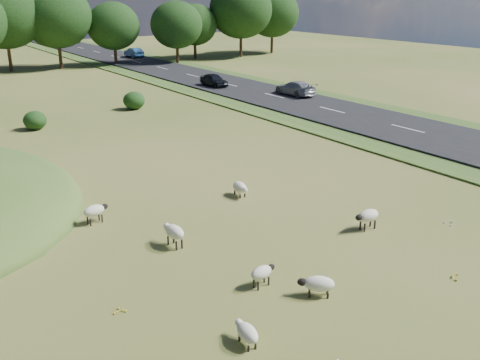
{
  "coord_description": "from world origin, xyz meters",
  "views": [
    {
      "loc": [
        -12.37,
        -16.69,
        9.97
      ],
      "look_at": [
        2.0,
        4.0,
        1.0
      ],
      "focal_mm": 40.0,
      "sensor_mm": 36.0,
      "label": 1
    }
  ],
  "objects_px": {
    "car_3": "(295,88)",
    "sheep_0": "(240,187)",
    "sheep_3": "(262,272)",
    "car_2": "(72,39)",
    "sheep_2": "(174,232)",
    "car_1": "(214,80)",
    "sheep_4": "(95,211)",
    "sheep_5": "(368,216)",
    "sheep_6": "(247,332)",
    "car_5": "(134,53)",
    "sheep_1": "(318,284)"
  },
  "relations": [
    {
      "from": "sheep_3",
      "to": "car_2",
      "type": "xyz_separation_m",
      "value": [
        24.1,
        93.53,
        0.43
      ]
    },
    {
      "from": "sheep_5",
      "to": "car_5",
      "type": "distance_m",
      "value": 65.74
    },
    {
      "from": "sheep_2",
      "to": "car_1",
      "type": "xyz_separation_m",
      "value": [
        21.37,
        30.92,
        0.25
      ]
    },
    {
      "from": "sheep_5",
      "to": "car_3",
      "type": "relative_size",
      "value": 0.27
    },
    {
      "from": "car_3",
      "to": "sheep_0",
      "type": "bearing_deg",
      "value": 43.77
    },
    {
      "from": "sheep_4",
      "to": "sheep_5",
      "type": "bearing_deg",
      "value": -48.53
    },
    {
      "from": "sheep_3",
      "to": "car_3",
      "type": "distance_m",
      "value": 35.89
    },
    {
      "from": "sheep_1",
      "to": "sheep_3",
      "type": "relative_size",
      "value": 1.11
    },
    {
      "from": "sheep_4",
      "to": "sheep_2",
      "type": "bearing_deg",
      "value": -76.56
    },
    {
      "from": "sheep_0",
      "to": "sheep_4",
      "type": "xyz_separation_m",
      "value": [
        -7.3,
        0.95,
        0.15
      ]
    },
    {
      "from": "sheep_3",
      "to": "car_2",
      "type": "distance_m",
      "value": 96.59
    },
    {
      "from": "sheep_3",
      "to": "sheep_0",
      "type": "bearing_deg",
      "value": 52.57
    },
    {
      "from": "sheep_4",
      "to": "car_5",
      "type": "xyz_separation_m",
      "value": [
        27.0,
        55.91,
        0.35
      ]
    },
    {
      "from": "car_2",
      "to": "car_5",
      "type": "xyz_separation_m",
      "value": [
        0.0,
        -28.95,
        -0.01
      ]
    },
    {
      "from": "sheep_1",
      "to": "sheep_2",
      "type": "distance_m",
      "value": 6.57
    },
    {
      "from": "sheep_4",
      "to": "sheep_0",
      "type": "bearing_deg",
      "value": -17.98
    },
    {
      "from": "sheep_5",
      "to": "sheep_0",
      "type": "bearing_deg",
      "value": -68.78
    },
    {
      "from": "sheep_3",
      "to": "sheep_6",
      "type": "relative_size",
      "value": 0.95
    },
    {
      "from": "sheep_2",
      "to": "car_5",
      "type": "height_order",
      "value": "car_5"
    },
    {
      "from": "sheep_3",
      "to": "sheep_6",
      "type": "xyz_separation_m",
      "value": [
        -2.37,
        -2.4,
        -0.13
      ]
    },
    {
      "from": "sheep_1",
      "to": "car_3",
      "type": "xyz_separation_m",
      "value": [
        22.92,
        28.19,
        0.46
      ]
    },
    {
      "from": "car_3",
      "to": "car_5",
      "type": "height_order",
      "value": "car_5"
    },
    {
      "from": "sheep_5",
      "to": "car_2",
      "type": "bearing_deg",
      "value": -98.73
    },
    {
      "from": "sheep_3",
      "to": "sheep_6",
      "type": "distance_m",
      "value": 3.38
    },
    {
      "from": "sheep_0",
      "to": "sheep_2",
      "type": "xyz_separation_m",
      "value": [
        -5.48,
        -3.15,
        0.19
      ]
    },
    {
      "from": "sheep_4",
      "to": "car_5",
      "type": "bearing_deg",
      "value": 53.66
    },
    {
      "from": "sheep_1",
      "to": "car_2",
      "type": "bearing_deg",
      "value": -63.51
    },
    {
      "from": "sheep_0",
      "to": "sheep_3",
      "type": "xyz_separation_m",
      "value": [
        -4.41,
        -7.72,
        0.08
      ]
    },
    {
      "from": "sheep_6",
      "to": "car_2",
      "type": "bearing_deg",
      "value": -9.27
    },
    {
      "from": "sheep_0",
      "to": "sheep_4",
      "type": "height_order",
      "value": "sheep_4"
    },
    {
      "from": "sheep_6",
      "to": "car_1",
      "type": "xyz_separation_m",
      "value": [
        22.68,
        37.88,
        0.49
      ]
    },
    {
      "from": "car_2",
      "to": "car_3",
      "type": "relative_size",
      "value": 1.06
    },
    {
      "from": "car_2",
      "to": "car_5",
      "type": "bearing_deg",
      "value": 90.0
    },
    {
      "from": "car_5",
      "to": "car_2",
      "type": "bearing_deg",
      "value": -90.0
    },
    {
      "from": "sheep_2",
      "to": "car_1",
      "type": "bearing_deg",
      "value": -38.87
    },
    {
      "from": "car_1",
      "to": "car_3",
      "type": "relative_size",
      "value": 0.82
    },
    {
      "from": "sheep_3",
      "to": "sheep_4",
      "type": "distance_m",
      "value": 9.14
    },
    {
      "from": "sheep_2",
      "to": "car_2",
      "type": "xyz_separation_m",
      "value": [
        25.17,
        88.97,
        0.32
      ]
    },
    {
      "from": "sheep_0",
      "to": "car_1",
      "type": "relative_size",
      "value": 0.34
    },
    {
      "from": "sheep_3",
      "to": "car_1",
      "type": "distance_m",
      "value": 40.88
    },
    {
      "from": "sheep_0",
      "to": "car_3",
      "type": "height_order",
      "value": "car_3"
    },
    {
      "from": "sheep_4",
      "to": "car_3",
      "type": "distance_m",
      "value": 32.4
    },
    {
      "from": "sheep_4",
      "to": "sheep_5",
      "type": "distance_m",
      "value": 12.16
    },
    {
      "from": "sheep_1",
      "to": "car_3",
      "type": "relative_size",
      "value": 0.26
    },
    {
      "from": "sheep_0",
      "to": "sheep_1",
      "type": "relative_size",
      "value": 1.06
    },
    {
      "from": "sheep_1",
      "to": "sheep_6",
      "type": "relative_size",
      "value": 1.06
    },
    {
      "from": "sheep_2",
      "to": "sheep_4",
      "type": "distance_m",
      "value": 4.49
    },
    {
      "from": "sheep_5",
      "to": "car_2",
      "type": "height_order",
      "value": "car_2"
    },
    {
      "from": "sheep_0",
      "to": "sheep_5",
      "type": "relative_size",
      "value": 1.02
    },
    {
      "from": "sheep_1",
      "to": "car_3",
      "type": "height_order",
      "value": "car_3"
    }
  ]
}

